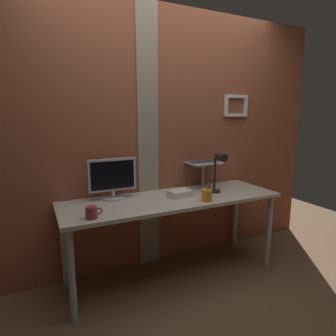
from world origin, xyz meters
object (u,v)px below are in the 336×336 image
at_px(monitor, 112,177).
at_px(pen_cup, 207,195).
at_px(desk_lamp, 218,168).
at_px(coffee_mug, 92,213).
at_px(laptop, 200,156).

relative_size(monitor, pen_cup, 2.56).
height_order(monitor, pen_cup, monitor).
distance_m(desk_lamp, pen_cup, 0.33).
xyz_separation_m(pen_cup, coffee_mug, (-0.96, 0.00, -0.01)).
xyz_separation_m(laptop, desk_lamp, (0.00, -0.31, -0.07)).
bearing_deg(monitor, pen_cup, -29.89).
relative_size(monitor, coffee_mug, 3.43).
distance_m(monitor, pen_cup, 0.82).
bearing_deg(laptop, monitor, -175.64).
height_order(laptop, pen_cup, laptop).
bearing_deg(desk_lamp, monitor, 165.25).
bearing_deg(pen_cup, desk_lamp, 35.16).
distance_m(monitor, desk_lamp, 0.96).
xyz_separation_m(monitor, laptop, (0.92, 0.07, 0.12)).
relative_size(desk_lamp, coffee_mug, 3.19).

